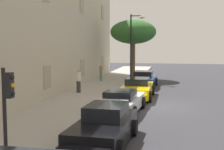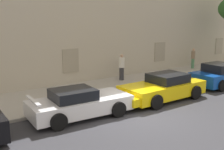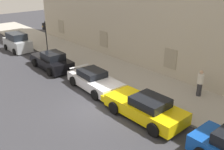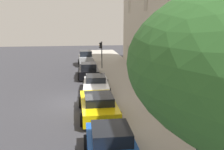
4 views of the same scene
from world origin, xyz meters
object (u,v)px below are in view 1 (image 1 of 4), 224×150
pedestrian_admiring (78,81)px  sportscar_tail_end (144,80)px  traffic_light (7,105)px  tree_near_kerb (133,32)px  street_lamp (135,36)px  sportscar_yellow_flank (122,102)px  pedestrian_strolling (101,72)px  sportscar_white_middle (137,89)px  sportscar_red_lead (103,129)px

pedestrian_admiring → sportscar_tail_end: bearing=-42.2°
traffic_light → sportscar_tail_end: bearing=-4.3°
tree_near_kerb → street_lamp: (-2.42, -0.51, -0.42)m
tree_near_kerb → pedestrian_admiring: 11.55m
sportscar_yellow_flank → sportscar_tail_end: size_ratio=1.06×
pedestrian_strolling → sportscar_yellow_flank: bearing=-161.2°
sportscar_white_middle → pedestrian_admiring: size_ratio=2.94×
sportscar_yellow_flank → tree_near_kerb: size_ratio=0.82×
sportscar_red_lead → sportscar_white_middle: sportscar_red_lead is taller
street_lamp → traffic_light: bearing=179.4°
tree_near_kerb → traffic_light: tree_near_kerb is taller
sportscar_white_middle → tree_near_kerb: tree_near_kerb is taller
sportscar_red_lead → sportscar_tail_end: (16.01, 0.13, -0.00)m
sportscar_tail_end → pedestrian_strolling: size_ratio=2.82×
sportscar_red_lead → sportscar_yellow_flank: (5.84, 0.28, -0.04)m
tree_near_kerb → traffic_light: 25.70m
sportscar_white_middle → pedestrian_strolling: size_ratio=3.11×
tree_near_kerb → sportscar_red_lead: bearing=-175.0°
sportscar_white_middle → street_lamp: size_ratio=0.80×
sportscar_yellow_flank → sportscar_red_lead: bearing=-177.2°
street_lamp → sportscar_tail_end: bearing=-159.0°
sportscar_white_middle → sportscar_tail_end: bearing=0.7°
traffic_light → pedestrian_admiring: traffic_light is taller
sportscar_red_lead → sportscar_white_middle: 10.35m
sportscar_tail_end → pedestrian_strolling: (2.60, 4.49, 0.37)m
street_lamp → sportscar_white_middle: bearing=-171.5°
pedestrian_admiring → traffic_light: bearing=-169.1°
sportscar_red_lead → traffic_light: size_ratio=1.59×
sportscar_red_lead → sportscar_white_middle: size_ratio=0.95×
sportscar_white_middle → traffic_light: 14.37m
sportscar_white_middle → street_lamp: 9.85m
sportscar_tail_end → tree_near_kerb: (5.72, 1.78, 4.28)m
pedestrian_admiring → pedestrian_strolling: pedestrian_admiring is taller
sportscar_red_lead → sportscar_white_middle: (10.35, 0.06, -0.01)m
sportscar_tail_end → traffic_light: (-19.84, 1.50, 1.61)m
tree_near_kerb → sportscar_white_middle: bearing=-170.8°
sportscar_tail_end → sportscar_red_lead: bearing=-179.5°
traffic_light → street_lamp: bearing=-0.6°
sportscar_red_lead → street_lamp: street_lamp is taller
sportscar_red_lead → street_lamp: (19.31, 1.40, 3.86)m
sportscar_red_lead → pedestrian_admiring: size_ratio=2.79×
sportscar_yellow_flank → sportscar_white_middle: sportscar_white_middle is taller
pedestrian_strolling → pedestrian_admiring: bearing=-179.2°
sportscar_white_middle → traffic_light: traffic_light is taller
traffic_light → pedestrian_strolling: bearing=7.6°
sportscar_white_middle → tree_near_kerb: (11.38, 1.85, 4.29)m
sportscar_white_middle → street_lamp: bearing=8.5°
sportscar_yellow_flank → pedestrian_admiring: (5.33, 4.24, 0.44)m
sportscar_white_middle → sportscar_red_lead: bearing=-179.7°
tree_near_kerb → pedestrian_admiring: tree_near_kerb is taller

